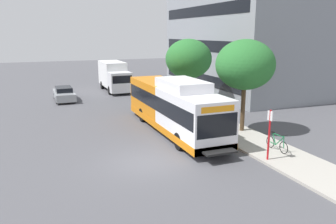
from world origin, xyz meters
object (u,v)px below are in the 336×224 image
bus_stop_sign_pole (269,131)px  street_tree_mid_block (189,59)px  street_tree_near_stop (245,65)px  parked_car_far_lane (64,94)px  box_truck_background (114,76)px  bicycle_parked (277,143)px  transit_bus (174,107)px

bus_stop_sign_pole → street_tree_mid_block: size_ratio=0.45×
street_tree_near_stop → street_tree_mid_block: (0.10, 8.61, -0.22)m
parked_car_far_lane → box_truck_background: size_ratio=0.64×
bicycle_parked → box_truck_background: size_ratio=0.25×
parked_car_far_lane → bus_stop_sign_pole: bearing=-68.7°
parked_car_far_lane → box_truck_background: (5.89, 3.79, 1.08)m
bus_stop_sign_pole → box_truck_background: size_ratio=0.37×
bicycle_parked → parked_car_far_lane: 21.94m
bicycle_parked → street_tree_near_stop: (0.50, 4.09, 3.91)m
box_truck_background → street_tree_near_stop: bearing=-78.4°
transit_bus → street_tree_near_stop: 5.32m
transit_bus → bus_stop_sign_pole: bearing=-71.7°
bus_stop_sign_pole → parked_car_far_lane: bus_stop_sign_pole is taller
bicycle_parked → box_truck_background: box_truck_background is taller
parked_car_far_lane → transit_bus: bearing=-67.3°
bus_stop_sign_pole → parked_car_far_lane: (-8.07, 20.74, -0.99)m
street_tree_near_stop → street_tree_mid_block: size_ratio=1.02×
transit_bus → bicycle_parked: (3.62, -6.00, -1.14)m
bus_stop_sign_pole → street_tree_near_stop: bearing=69.9°
bus_stop_sign_pole → transit_bus: bearing=108.3°
transit_bus → box_truck_background: bearing=89.6°
street_tree_near_stop → parked_car_far_lane: bearing=122.2°
bus_stop_sign_pole → street_tree_near_stop: street_tree_near_stop is taller
bicycle_parked → parked_car_far_lane: size_ratio=0.39×
transit_bus → street_tree_near_stop: bearing=-25.0°
bus_stop_sign_pole → box_truck_background: bearing=95.1°
bus_stop_sign_pole → street_tree_mid_block: street_tree_mid_block is taller
transit_bus → bicycle_parked: 7.10m
street_tree_mid_block → box_truck_background: 11.93m
street_tree_near_stop → box_truck_background: (-4.00, 19.52, -2.73)m
street_tree_near_stop → box_truck_background: size_ratio=0.85×
bus_stop_sign_pole → parked_car_far_lane: 22.28m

